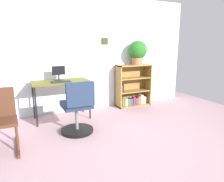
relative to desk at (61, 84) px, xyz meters
name	(u,v)px	position (x,y,z in m)	size (l,w,h in m)	color
ground_plane	(129,156)	(0.47, -1.74, -0.67)	(6.24, 6.24, 0.00)	#AD8891
wall_back	(78,55)	(0.47, 0.41, 0.51)	(5.20, 0.12, 2.35)	white
desk	(61,84)	(0.00, 0.00, 0.00)	(1.04, 0.52, 0.73)	brown
monitor	(59,73)	(-0.01, 0.10, 0.19)	(0.24, 0.18, 0.27)	#262628
keyboard	(61,82)	(-0.02, -0.12, 0.07)	(0.34, 0.15, 0.02)	black
office_chair	(78,111)	(0.08, -0.80, -0.30)	(0.52, 0.55, 0.86)	black
rocking_chair	(0,119)	(-0.99, -0.83, -0.24)	(0.42, 0.64, 0.83)	#4C2B1C
bookshelf_low	(132,88)	(1.66, 0.22, -0.26)	(0.79, 0.30, 0.94)	olive
potted_plant_on_shelf	(138,51)	(1.75, 0.16, 0.56)	(0.41, 0.41, 0.52)	#9E6642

